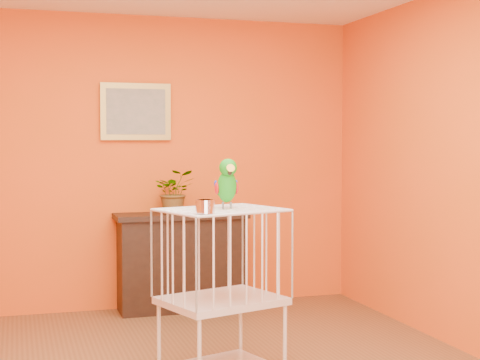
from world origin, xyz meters
name	(u,v)px	position (x,y,z in m)	size (l,w,h in m)	color
room_shell	(195,125)	(0.00, 0.00, 1.58)	(4.50, 4.50, 4.50)	#EB5516
console_cabinet	(181,262)	(0.36, 2.05, 0.43)	(1.16, 0.42, 0.86)	black
potted_plant	(174,196)	(0.31, 2.05, 1.01)	(0.35, 0.38, 0.30)	#26722D
framed_picture	(136,112)	(0.00, 2.22, 1.75)	(0.62, 0.04, 0.50)	#AB903D
birdcage	(222,292)	(0.19, 0.09, 0.56)	(0.82, 0.72, 1.07)	silver
feed_cup	(205,206)	(0.02, -0.18, 1.11)	(0.11, 0.11, 0.08)	silver
parrot	(227,183)	(0.24, 0.14, 1.23)	(0.16, 0.28, 0.31)	#59544C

